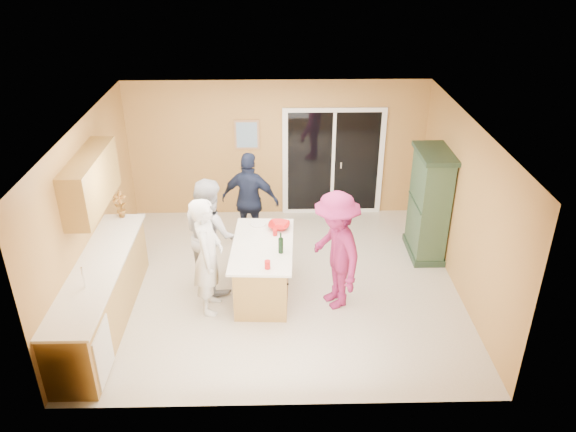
{
  "coord_description": "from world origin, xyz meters",
  "views": [
    {
      "loc": [
        -0.02,
        -7.33,
        5.02
      ],
      "look_at": [
        0.15,
        0.1,
        1.15
      ],
      "focal_mm": 35.0,
      "sensor_mm": 36.0,
      "label": 1
    }
  ],
  "objects_px": {
    "kitchen_island": "(263,271)",
    "woman_grey": "(210,234)",
    "woman_navy": "(250,201)",
    "woman_white": "(208,256)",
    "woman_magenta": "(336,251)",
    "green_hutch": "(429,206)"
  },
  "relations": [
    {
      "from": "kitchen_island",
      "to": "woman_magenta",
      "type": "height_order",
      "value": "woman_magenta"
    },
    {
      "from": "woman_white",
      "to": "woman_grey",
      "type": "height_order",
      "value": "woman_grey"
    },
    {
      "from": "woman_grey",
      "to": "woman_navy",
      "type": "height_order",
      "value": "woman_grey"
    },
    {
      "from": "green_hutch",
      "to": "woman_white",
      "type": "height_order",
      "value": "green_hutch"
    },
    {
      "from": "kitchen_island",
      "to": "woman_grey",
      "type": "height_order",
      "value": "woman_grey"
    },
    {
      "from": "green_hutch",
      "to": "woman_navy",
      "type": "height_order",
      "value": "green_hutch"
    },
    {
      "from": "green_hutch",
      "to": "kitchen_island",
      "type": "bearing_deg",
      "value": -157.56
    },
    {
      "from": "woman_grey",
      "to": "woman_navy",
      "type": "xyz_separation_m",
      "value": [
        0.56,
        1.22,
        -0.04
      ]
    },
    {
      "from": "green_hutch",
      "to": "woman_magenta",
      "type": "xyz_separation_m",
      "value": [
        -1.67,
        -1.4,
        -0.0
      ]
    },
    {
      "from": "green_hutch",
      "to": "woman_magenta",
      "type": "relative_size",
      "value": 1.03
    },
    {
      "from": "woman_white",
      "to": "woman_magenta",
      "type": "height_order",
      "value": "woman_magenta"
    },
    {
      "from": "woman_grey",
      "to": "green_hutch",
      "type": "bearing_deg",
      "value": -109.74
    },
    {
      "from": "kitchen_island",
      "to": "woman_navy",
      "type": "distance_m",
      "value": 1.56
    },
    {
      "from": "green_hutch",
      "to": "woman_magenta",
      "type": "distance_m",
      "value": 2.18
    },
    {
      "from": "woman_navy",
      "to": "kitchen_island",
      "type": "bearing_deg",
      "value": 113.97
    },
    {
      "from": "woman_white",
      "to": "woman_grey",
      "type": "bearing_deg",
      "value": 4.71
    },
    {
      "from": "green_hutch",
      "to": "woman_grey",
      "type": "distance_m",
      "value": 3.62
    },
    {
      "from": "kitchen_island",
      "to": "green_hutch",
      "type": "relative_size",
      "value": 0.9
    },
    {
      "from": "woman_white",
      "to": "woman_navy",
      "type": "distance_m",
      "value": 1.91
    },
    {
      "from": "woman_magenta",
      "to": "woman_white",
      "type": "bearing_deg",
      "value": -107.69
    },
    {
      "from": "kitchen_island",
      "to": "green_hutch",
      "type": "height_order",
      "value": "green_hutch"
    },
    {
      "from": "woman_grey",
      "to": "woman_magenta",
      "type": "bearing_deg",
      "value": -139.76
    }
  ]
}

